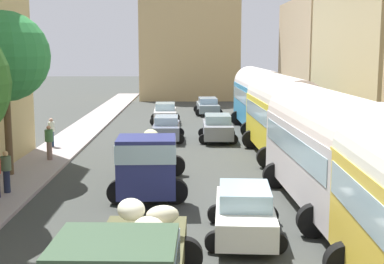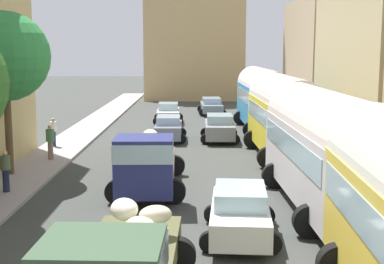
# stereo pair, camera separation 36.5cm
# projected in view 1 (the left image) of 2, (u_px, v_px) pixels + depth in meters

# --- Properties ---
(ground_plane) EXTENTS (154.00, 154.00, 0.00)m
(ground_plane) POSITION_uv_depth(u_px,v_px,m) (191.00, 148.00, 30.43)
(ground_plane) COLOR #393C38
(sidewalk_left) EXTENTS (2.50, 70.00, 0.14)m
(sidewalk_left) POSITION_uv_depth(u_px,v_px,m) (62.00, 147.00, 30.37)
(sidewalk_left) COLOR #A09493
(sidewalk_left) RESTS_ON ground
(sidewalk_right) EXTENTS (2.50, 70.00, 0.14)m
(sidewalk_right) POSITION_uv_depth(u_px,v_px,m) (321.00, 147.00, 30.47)
(sidewalk_right) COLOR #A19D8A
(sidewalk_right) RESTS_ON ground
(building_right_3) EXTENTS (5.72, 13.53, 9.50)m
(building_right_3) POSITION_uv_depth(u_px,v_px,m) (326.00, 58.00, 45.47)
(building_right_3) COLOR tan
(building_right_3) RESTS_ON ground
(distant_church) EXTENTS (10.55, 7.68, 20.37)m
(distant_church) POSITION_uv_depth(u_px,v_px,m) (190.00, 30.00, 59.07)
(distant_church) COLOR tan
(distant_church) RESTS_ON ground
(parked_bus_1) EXTENTS (3.55, 9.42, 4.14)m
(parked_bus_1) POSITION_uv_depth(u_px,v_px,m) (326.00, 144.00, 18.75)
(parked_bus_1) COLOR silver
(parked_bus_1) RESTS_ON ground
(parked_bus_2) EXTENTS (3.54, 8.25, 4.20)m
(parked_bus_2) POSITION_uv_depth(u_px,v_px,m) (282.00, 112.00, 27.64)
(parked_bus_2) COLOR yellow
(parked_bus_2) RESTS_ON ground
(parked_bus_3) EXTENTS (3.41, 9.37, 4.20)m
(parked_bus_3) POSITION_uv_depth(u_px,v_px,m) (259.00, 96.00, 36.52)
(parked_bus_3) COLOR teal
(parked_bus_3) RESTS_ON ground
(cargo_truck_1) EXTENTS (3.04, 7.33, 2.50)m
(cargo_truck_1) POSITION_uv_depth(u_px,v_px,m) (149.00, 162.00, 20.67)
(cargo_truck_1) COLOR navy
(cargo_truck_1) RESTS_ON ground
(car_0) EXTENTS (2.18, 3.81, 1.50)m
(car_0) POSITION_uv_depth(u_px,v_px,m) (167.00, 128.00, 32.79)
(car_0) COLOR slate
(car_0) RESTS_ON ground
(car_1) EXTENTS (2.28, 3.73, 1.52)m
(car_1) POSITION_uv_depth(u_px,v_px,m) (165.00, 113.00, 40.37)
(car_1) COLOR white
(car_1) RESTS_ON ground
(car_2) EXTENTS (2.43, 4.18, 1.53)m
(car_2) POSITION_uv_depth(u_px,v_px,m) (244.00, 212.00, 16.05)
(car_2) COLOR silver
(car_2) RESTS_ON ground
(car_3) EXTENTS (2.32, 3.98, 1.60)m
(car_3) POSITION_uv_depth(u_px,v_px,m) (218.00, 128.00, 32.76)
(car_3) COLOR gray
(car_3) RESTS_ON ground
(car_4) EXTENTS (2.38, 4.43, 1.40)m
(car_4) POSITION_uv_depth(u_px,v_px,m) (208.00, 106.00, 45.82)
(car_4) COLOR gray
(car_4) RESTS_ON ground
(pedestrian_0) EXTENTS (0.49, 0.49, 1.74)m
(pedestrian_0) POSITION_uv_depth(u_px,v_px,m) (6.00, 171.00, 20.51)
(pedestrian_0) COLOR #1E253E
(pedestrian_0) RESTS_ON ground
(pedestrian_2) EXTENTS (0.56, 0.56, 1.83)m
(pedestrian_2) POSITION_uv_depth(u_px,v_px,m) (49.00, 142.00, 26.54)
(pedestrian_2) COLOR #80645D
(pedestrian_2) RESTS_ON ground
(pedestrian_4) EXTENTS (0.48, 0.48, 1.73)m
(pedestrian_4) POSITION_uv_depth(u_px,v_px,m) (52.00, 132.00, 30.04)
(pedestrian_4) COLOR #1D314D
(pedestrian_4) RESTS_ON ground
(roadside_tree_2) EXTENTS (3.82, 3.82, 7.13)m
(roadside_tree_2) POSITION_uv_depth(u_px,v_px,m) (4.00, 57.00, 22.82)
(roadside_tree_2) COLOR brown
(roadside_tree_2) RESTS_ON ground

